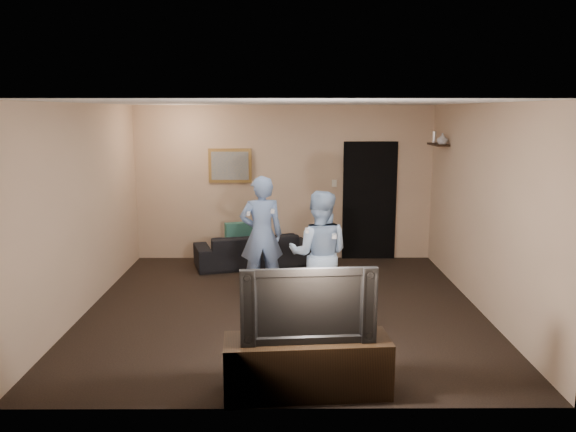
{
  "coord_description": "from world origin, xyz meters",
  "views": [
    {
      "loc": [
        0.02,
        -6.9,
        2.51
      ],
      "look_at": [
        0.06,
        0.3,
        1.15
      ],
      "focal_mm": 35.0,
      "sensor_mm": 36.0,
      "label": 1
    }
  ],
  "objects_px": {
    "sofa": "(252,249)",
    "tv_console": "(307,366)",
    "television": "(307,302)",
    "wii_player_left": "(262,235)",
    "wii_player_right": "(319,254)"
  },
  "relations": [
    {
      "from": "television",
      "to": "sofa",
      "type": "bearing_deg",
      "value": 95.41
    },
    {
      "from": "wii_player_right",
      "to": "tv_console",
      "type": "bearing_deg",
      "value": -96.44
    },
    {
      "from": "sofa",
      "to": "tv_console",
      "type": "bearing_deg",
      "value": 83.92
    },
    {
      "from": "television",
      "to": "wii_player_left",
      "type": "relative_size",
      "value": 0.72
    },
    {
      "from": "sofa",
      "to": "tv_console",
      "type": "xyz_separation_m",
      "value": [
        0.74,
        -4.25,
        -0.02
      ]
    },
    {
      "from": "television",
      "to": "wii_player_right",
      "type": "xyz_separation_m",
      "value": [
        0.22,
        1.94,
        -0.07
      ]
    },
    {
      "from": "sofa",
      "to": "television",
      "type": "xyz_separation_m",
      "value": [
        0.74,
        -4.25,
        0.59
      ]
    },
    {
      "from": "sofa",
      "to": "wii_player_left",
      "type": "xyz_separation_m",
      "value": [
        0.22,
        -1.39,
        0.55
      ]
    },
    {
      "from": "sofa",
      "to": "tv_console",
      "type": "height_order",
      "value": "sofa"
    },
    {
      "from": "sofa",
      "to": "tv_console",
      "type": "distance_m",
      "value": 4.31
    },
    {
      "from": "sofa",
      "to": "wii_player_right",
      "type": "distance_m",
      "value": 2.55
    },
    {
      "from": "tv_console",
      "to": "wii_player_left",
      "type": "xyz_separation_m",
      "value": [
        -0.52,
        2.86,
        0.57
      ]
    },
    {
      "from": "wii_player_left",
      "to": "tv_console",
      "type": "bearing_deg",
      "value": -79.68
    },
    {
      "from": "television",
      "to": "wii_player_left",
      "type": "distance_m",
      "value": 2.91
    },
    {
      "from": "sofa",
      "to": "television",
      "type": "bearing_deg",
      "value": 83.92
    }
  ]
}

